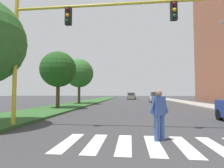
{
  "coord_description": "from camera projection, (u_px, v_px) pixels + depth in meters",
  "views": [
    {
      "loc": [
        -0.69,
        0.83,
        1.58
      ],
      "look_at": [
        -2.13,
        14.07,
        2.29
      ],
      "focal_mm": 27.6,
      "sensor_mm": 36.0,
      "label": 1
    }
  ],
  "objects": [
    {
      "name": "ground_plane",
      "position": [
        135.0,
        103.0,
        28.8
      ],
      "size": [
        140.0,
        140.0,
        0.0
      ],
      "primitive_type": "plane",
      "color": "#38383A"
    },
    {
      "name": "sedan_far_horizon",
      "position": [
        130.0,
        95.0,
        57.66
      ],
      "size": [
        2.07,
        4.43,
        1.71
      ],
      "color": "silver",
      "rests_on": "ground_plane"
    },
    {
      "name": "crosswalk",
      "position": [
        154.0,
        145.0,
        5.24
      ],
      "size": [
        5.85,
        2.2,
        0.01
      ],
      "color": "silver",
      "rests_on": "ground_plane"
    },
    {
      "name": "tree_mid",
      "position": [
        58.0,
        69.0,
        17.25
      ],
      "size": [
        3.56,
        3.56,
        5.6
      ],
      "color": "#4C3823",
      "rests_on": "median_strip"
    },
    {
      "name": "sedan_midblock",
      "position": [
        156.0,
        98.0,
        28.13
      ],
      "size": [
        1.85,
        4.42,
        1.76
      ],
      "color": "silver",
      "rests_on": "ground_plane"
    },
    {
      "name": "sedan_distant",
      "position": [
        132.0,
        96.0,
        43.24
      ],
      "size": [
        2.24,
        4.61,
        1.68
      ],
      "color": "gray",
      "rests_on": "ground_plane"
    },
    {
      "name": "tree_far",
      "position": [
        79.0,
        73.0,
        24.29
      ],
      "size": [
        3.99,
        3.99,
        6.23
      ],
      "color": "#4C3823",
      "rests_on": "median_strip"
    },
    {
      "name": "median_strip",
      "position": [
        86.0,
        102.0,
        27.68
      ],
      "size": [
        4.33,
        64.0,
        0.15
      ],
      "primitive_type": "cube",
      "color": "#2D5B28",
      "rests_on": "ground_plane"
    },
    {
      "name": "sidewalk_right",
      "position": [
        191.0,
        103.0,
        25.92
      ],
      "size": [
        3.0,
        64.0,
        0.15
      ],
      "primitive_type": "cube",
      "color": "#9E9991",
      "rests_on": "ground_plane"
    },
    {
      "name": "pedestrian_performer",
      "position": [
        159.0,
        112.0,
        5.74
      ],
      "size": [
        0.71,
        0.41,
        1.69
      ],
      "color": "#334C8C",
      "rests_on": "ground_plane"
    },
    {
      "name": "traffic_light_gantry",
      "position": [
        67.0,
        32.0,
        7.85
      ],
      "size": [
        8.61,
        0.3,
        6.0
      ],
      "color": "gold",
      "rests_on": "median_strip"
    }
  ]
}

